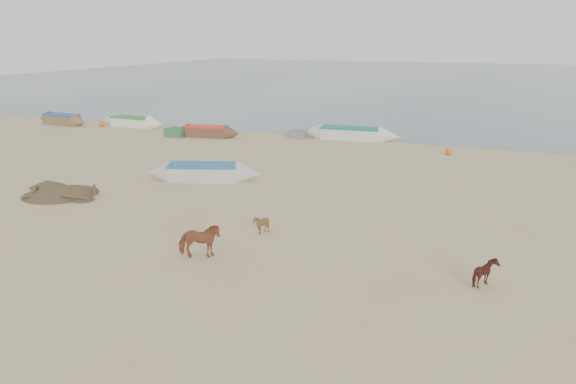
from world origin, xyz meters
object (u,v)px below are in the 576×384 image
(cow_adult, at_px, (199,241))
(near_canoe, at_px, (204,172))
(calf_front, at_px, (261,224))
(calf_right, at_px, (486,274))

(cow_adult, distance_m, near_canoe, 10.40)
(calf_front, distance_m, near_canoe, 8.63)
(cow_adult, bearing_deg, calf_front, -43.24)
(cow_adult, relative_size, near_canoe, 0.24)
(calf_right, xyz_separation_m, near_canoe, (-14.07, 7.77, 0.02))
(calf_front, distance_m, calf_right, 8.17)
(calf_front, height_order, calf_right, calf_right)
(cow_adult, xyz_separation_m, calf_right, (8.90, 1.25, -0.18))
(calf_front, relative_size, calf_right, 0.92)
(calf_right, bearing_deg, cow_adult, 100.64)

